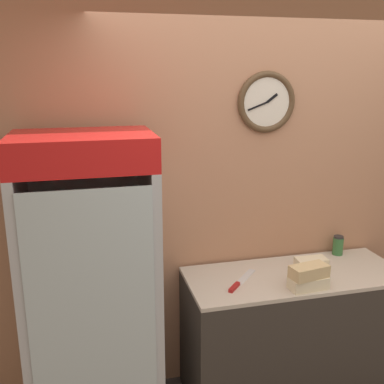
{
  "coord_description": "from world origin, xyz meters",
  "views": [
    {
      "loc": [
        -1.31,
        -1.62,
        2.17
      ],
      "look_at": [
        -0.69,
        0.88,
        1.48
      ],
      "focal_mm": 42.0,
      "sensor_mm": 36.0,
      "label": 1
    }
  ],
  "objects_px": {
    "sandwich_stack_bottom": "(308,283)",
    "sandwich_flat_left": "(311,264)",
    "condiment_jar": "(338,245)",
    "sandwich_stack_middle": "(309,271)",
    "beverage_cooler": "(90,276)",
    "chefs_knife": "(239,283)"
  },
  "relations": [
    {
      "from": "sandwich_stack_bottom",
      "to": "chefs_knife",
      "type": "xyz_separation_m",
      "value": [
        -0.39,
        0.16,
        -0.03
      ]
    },
    {
      "from": "sandwich_stack_middle",
      "to": "chefs_knife",
      "type": "relative_size",
      "value": 0.84
    },
    {
      "from": "sandwich_stack_middle",
      "to": "chefs_knife",
      "type": "xyz_separation_m",
      "value": [
        -0.39,
        0.16,
        -0.11
      ]
    },
    {
      "from": "sandwich_stack_bottom",
      "to": "sandwich_stack_middle",
      "type": "xyz_separation_m",
      "value": [
        -0.0,
        0.0,
        0.08
      ]
    },
    {
      "from": "sandwich_stack_middle",
      "to": "sandwich_flat_left",
      "type": "distance_m",
      "value": 0.3
    },
    {
      "from": "beverage_cooler",
      "to": "condiment_jar",
      "type": "relative_size",
      "value": 13.22
    },
    {
      "from": "sandwich_flat_left",
      "to": "beverage_cooler",
      "type": "bearing_deg",
      "value": -179.29
    },
    {
      "from": "sandwich_stack_bottom",
      "to": "condiment_jar",
      "type": "distance_m",
      "value": 0.64
    },
    {
      "from": "sandwich_stack_bottom",
      "to": "sandwich_stack_middle",
      "type": "distance_m",
      "value": 0.08
    },
    {
      "from": "beverage_cooler",
      "to": "sandwich_stack_bottom",
      "type": "relative_size",
      "value": 7.71
    },
    {
      "from": "condiment_jar",
      "to": "sandwich_stack_middle",
      "type": "bearing_deg",
      "value": -136.97
    },
    {
      "from": "beverage_cooler",
      "to": "sandwich_stack_bottom",
      "type": "xyz_separation_m",
      "value": [
        1.29,
        -0.23,
        -0.09
      ]
    },
    {
      "from": "sandwich_flat_left",
      "to": "chefs_knife",
      "type": "height_order",
      "value": "sandwich_flat_left"
    },
    {
      "from": "sandwich_flat_left",
      "to": "condiment_jar",
      "type": "height_order",
      "value": "condiment_jar"
    },
    {
      "from": "condiment_jar",
      "to": "sandwich_stack_bottom",
      "type": "bearing_deg",
      "value": -136.97
    },
    {
      "from": "beverage_cooler",
      "to": "sandwich_flat_left",
      "type": "bearing_deg",
      "value": 0.71
    },
    {
      "from": "sandwich_stack_middle",
      "to": "condiment_jar",
      "type": "bearing_deg",
      "value": 43.03
    },
    {
      "from": "sandwich_stack_bottom",
      "to": "sandwich_flat_left",
      "type": "bearing_deg",
      "value": 58.32
    },
    {
      "from": "sandwich_stack_bottom",
      "to": "sandwich_flat_left",
      "type": "height_order",
      "value": "sandwich_flat_left"
    },
    {
      "from": "condiment_jar",
      "to": "sandwich_flat_left",
      "type": "bearing_deg",
      "value": -149.28
    },
    {
      "from": "sandwich_stack_middle",
      "to": "chefs_knife",
      "type": "bearing_deg",
      "value": 158.14
    },
    {
      "from": "beverage_cooler",
      "to": "sandwich_stack_middle",
      "type": "relative_size",
      "value": 7.45
    }
  ]
}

